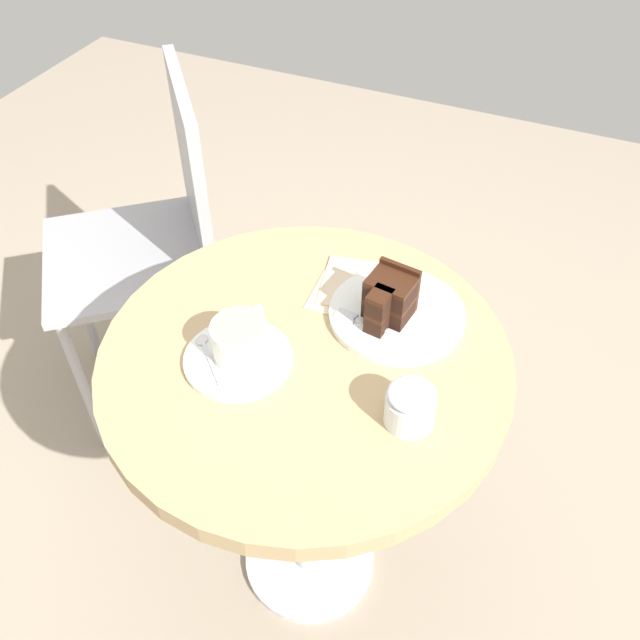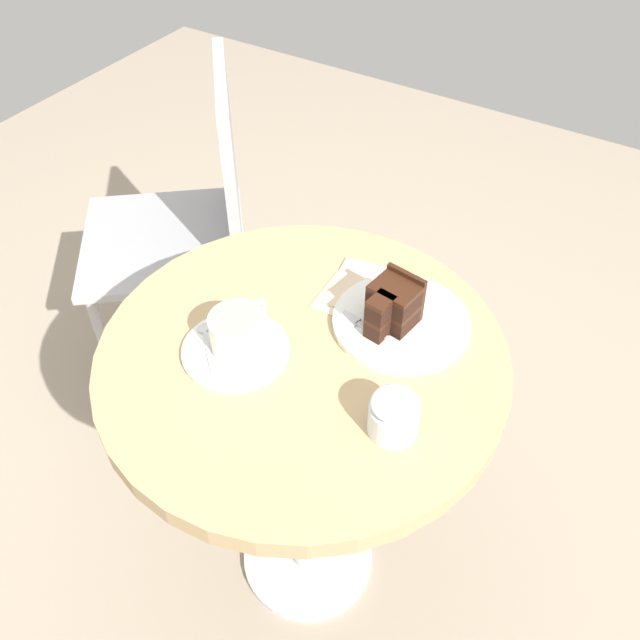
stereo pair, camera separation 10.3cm
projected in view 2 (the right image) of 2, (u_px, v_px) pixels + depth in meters
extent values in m
cube|color=gray|center=(308.00, 559.00, 1.54)|extent=(4.40, 4.40, 0.01)
cylinder|color=tan|center=(303.00, 358.00, 1.06)|extent=(0.64, 0.64, 0.03)
cylinder|color=silver|center=(306.00, 476.00, 1.30)|extent=(0.07, 0.07, 0.64)
cylinder|color=silver|center=(308.00, 556.00, 1.53)|extent=(0.29, 0.29, 0.02)
cylinder|color=silver|center=(236.00, 350.00, 1.04)|extent=(0.17, 0.17, 0.01)
cylinder|color=silver|center=(238.00, 333.00, 1.02)|extent=(0.09, 0.09, 0.06)
cylinder|color=#D6B789|center=(236.00, 319.00, 1.00)|extent=(0.08, 0.08, 0.00)
torus|color=silver|center=(257.00, 313.00, 1.05)|extent=(0.05, 0.01, 0.05)
cube|color=silver|center=(208.00, 352.00, 1.03)|extent=(0.07, 0.07, 0.00)
ellipsoid|color=silver|center=(204.00, 328.00, 1.06)|extent=(0.02, 0.02, 0.00)
cylinder|color=silver|center=(401.00, 322.00, 1.08)|extent=(0.22, 0.22, 0.01)
cube|color=black|center=(393.00, 314.00, 1.06)|extent=(0.07, 0.08, 0.03)
cube|color=black|center=(379.00, 327.00, 1.04)|extent=(0.04, 0.04, 0.03)
cube|color=#381C0F|center=(394.00, 305.00, 1.05)|extent=(0.07, 0.08, 0.01)
cube|color=#381C0F|center=(380.00, 319.00, 1.03)|extent=(0.04, 0.04, 0.01)
cube|color=black|center=(395.00, 297.00, 1.04)|extent=(0.07, 0.08, 0.03)
cube|color=black|center=(380.00, 310.00, 1.02)|extent=(0.04, 0.04, 0.03)
cube|color=#381C0F|center=(396.00, 288.00, 1.03)|extent=(0.07, 0.08, 0.01)
cube|color=#381C0F|center=(381.00, 301.00, 1.01)|extent=(0.04, 0.04, 0.01)
cube|color=#381C0F|center=(405.00, 292.00, 1.06)|extent=(0.02, 0.07, 0.08)
cube|color=silver|center=(384.00, 337.00, 1.05)|extent=(0.02, 0.10, 0.00)
cube|color=silver|center=(349.00, 319.00, 1.07)|extent=(0.03, 0.04, 0.00)
cube|color=beige|center=(365.00, 295.00, 1.13)|extent=(0.15, 0.15, 0.00)
cube|color=beige|center=(370.00, 288.00, 1.14)|extent=(0.15, 0.15, 0.00)
cylinder|color=#9E9EA3|center=(121.00, 277.00, 1.88)|extent=(0.02, 0.02, 0.45)
cylinder|color=#9E9EA3|center=(111.00, 364.00, 1.65)|extent=(0.02, 0.02, 0.45)
cylinder|color=#9E9EA3|center=(237.00, 267.00, 1.91)|extent=(0.02, 0.02, 0.45)
cylinder|color=#9E9EA3|center=(243.00, 351.00, 1.68)|extent=(0.02, 0.02, 0.45)
cube|color=#9E9EA3|center=(164.00, 241.00, 1.61)|extent=(0.53, 0.53, 0.02)
cube|color=#9E9EA3|center=(229.00, 160.00, 1.48)|extent=(0.29, 0.25, 0.39)
cylinder|color=silver|center=(394.00, 419.00, 0.92)|extent=(0.07, 0.07, 0.05)
ellipsoid|color=silver|center=(396.00, 404.00, 0.90)|extent=(0.07, 0.07, 0.02)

